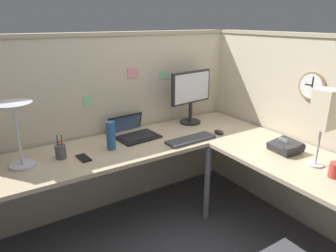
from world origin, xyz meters
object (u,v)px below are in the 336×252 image
at_px(monitor, 191,93).
at_px(laptop, 132,132).
at_px(wall_clock, 312,86).
at_px(cell_phone, 84,158).
at_px(computer_mouse, 219,132).
at_px(desk_lamp_paper, 324,111).
at_px(coffee_mug, 335,170).
at_px(pen_cup, 61,151).
at_px(office_phone, 286,147).
at_px(desk_lamp_dome, 14,115).
at_px(keyboard, 191,139).
at_px(thermos_flask, 111,136).

distance_m(monitor, laptop, 0.68).
bearing_deg(wall_clock, monitor, 118.94).
bearing_deg(monitor, cell_phone, -167.86).
relative_size(laptop, cell_phone, 2.85).
relative_size(computer_mouse, cell_phone, 0.72).
bearing_deg(desk_lamp_paper, coffee_mug, -107.56).
distance_m(pen_cup, wall_clock, 1.95).
bearing_deg(office_phone, computer_mouse, 106.63).
distance_m(laptop, desk_lamp_dome, 0.97).
height_order(laptop, wall_clock, wall_clock).
bearing_deg(coffee_mug, computer_mouse, 95.45).
bearing_deg(monitor, office_phone, -78.30).
bearing_deg(office_phone, keyboard, 129.76).
xyz_separation_m(cell_phone, wall_clock, (1.62, -0.65, 0.46)).
bearing_deg(laptop, computer_mouse, -30.95).
height_order(laptop, thermos_flask, thermos_flask).
bearing_deg(thermos_flask, pen_cup, 173.83).
distance_m(cell_phone, thermos_flask, 0.27).
bearing_deg(pen_cup, wall_clock, -22.97).
height_order(computer_mouse, desk_lamp_dome, desk_lamp_dome).
xyz_separation_m(laptop, desk_lamp_dome, (-0.90, -0.14, 0.34)).
height_order(computer_mouse, pen_cup, pen_cup).
relative_size(monitor, pen_cup, 2.78).
bearing_deg(desk_lamp_dome, desk_lamp_paper, -32.19).
bearing_deg(laptop, monitor, -0.61).
bearing_deg(thermos_flask, laptop, 35.66).
distance_m(laptop, wall_clock, 1.50).
height_order(pen_cup, cell_phone, pen_cup).
relative_size(computer_mouse, desk_lamp_dome, 0.23).
relative_size(thermos_flask, desk_lamp_paper, 0.42).
height_order(cell_phone, wall_clock, wall_clock).
relative_size(laptop, desk_lamp_paper, 0.77).
distance_m(monitor, thermos_flask, 0.93).
xyz_separation_m(computer_mouse, office_phone, (0.17, -0.56, 0.02)).
bearing_deg(wall_clock, laptop, 141.10).
xyz_separation_m(monitor, keyboard, (-0.28, -0.38, -0.28)).
relative_size(computer_mouse, wall_clock, 0.47).
height_order(cell_phone, thermos_flask, thermos_flask).
distance_m(computer_mouse, thermos_flask, 0.94).
distance_m(keyboard, office_phone, 0.74).
xyz_separation_m(keyboard, wall_clock, (0.77, -0.51, 0.45)).
relative_size(cell_phone, desk_lamp_paper, 0.27).
height_order(office_phone, desk_lamp_paper, desk_lamp_paper).
height_order(monitor, desk_lamp_dome, monitor).
height_order(pen_cup, thermos_flask, thermos_flask).
height_order(desk_lamp_dome, cell_phone, desk_lamp_dome).
xyz_separation_m(desk_lamp_dome, thermos_flask, (0.62, -0.05, -0.25)).
bearing_deg(cell_phone, wall_clock, -26.69).
height_order(desk_lamp_dome, office_phone, desk_lamp_dome).
relative_size(monitor, office_phone, 2.25).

